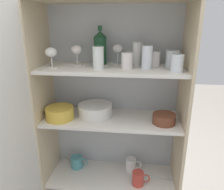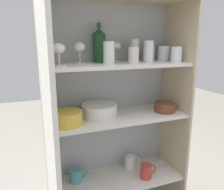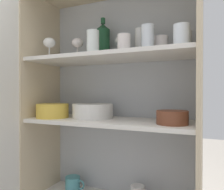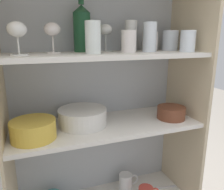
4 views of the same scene
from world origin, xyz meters
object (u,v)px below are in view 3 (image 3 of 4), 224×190
object	(u,v)px
wine_bottle	(103,41)
plate_stack_white	(93,111)
serving_bowl_small	(172,117)
mixing_bowl_large	(53,110)

from	to	relation	value
wine_bottle	plate_stack_white	size ratio (longest dim) A/B	1.07
serving_bowl_small	plate_stack_white	bearing A→B (deg)	171.28
plate_stack_white	serving_bowl_small	size ratio (longest dim) A/B	1.59
plate_stack_white	mixing_bowl_large	distance (m)	0.23
plate_stack_white	mixing_bowl_large	xyz separation A→B (m)	(-0.22, -0.07, 0.00)
mixing_bowl_large	wine_bottle	bearing A→B (deg)	31.07
wine_bottle	serving_bowl_small	xyz separation A→B (m)	(0.42, -0.14, -0.41)
wine_bottle	mixing_bowl_large	xyz separation A→B (m)	(-0.25, -0.15, -0.40)
plate_stack_white	mixing_bowl_large	size ratio (longest dim) A/B	1.25
wine_bottle	serving_bowl_small	distance (m)	0.61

